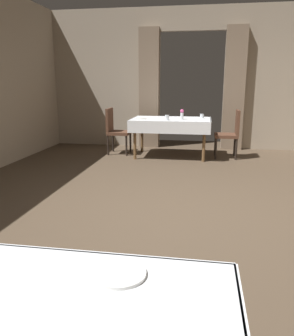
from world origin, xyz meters
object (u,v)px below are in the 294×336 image
at_px(chair_mid_right, 231,132).
at_px(chair_mid_left, 115,129).
at_px(glass_mid_c, 202,116).
at_px(dining_table_mid, 171,123).
at_px(plate_near_b, 120,274).
at_px(glass_mid_b, 167,118).
at_px(flower_vase_mid, 182,114).
at_px(plate_mid_d, 141,118).

relative_size(chair_mid_right, chair_mid_left, 1.00).
xyz_separation_m(chair_mid_right, glass_mid_c, (-0.56, 0.12, 0.28)).
distance_m(dining_table_mid, chair_mid_right, 1.16).
xyz_separation_m(chair_mid_right, plate_near_b, (-0.80, -5.64, 0.24)).
bearing_deg(glass_mid_c, glass_mid_b, -143.76).
distance_m(chair_mid_left, glass_mid_b, 1.20).
distance_m(chair_mid_left, plate_near_b, 5.87).
bearing_deg(chair_mid_left, plate_near_b, -75.12).
bearing_deg(glass_mid_b, chair_mid_left, 161.17).
distance_m(chair_mid_right, flower_vase_mid, 1.01).
relative_size(plate_near_b, plate_mid_d, 0.87).
xyz_separation_m(dining_table_mid, plate_mid_d, (-0.57, -0.13, 0.09)).
bearing_deg(plate_mid_d, glass_mid_b, -17.71).
distance_m(chair_mid_right, glass_mid_c, 0.64).
bearing_deg(glass_mid_c, dining_table_mid, -163.31).
bearing_deg(plate_near_b, dining_table_mid, 93.62).
xyz_separation_m(flower_vase_mid, glass_mid_c, (0.37, 0.33, -0.06)).
height_order(chair_mid_left, plate_mid_d, chair_mid_left).
distance_m(plate_near_b, flower_vase_mid, 5.44).
relative_size(glass_mid_b, glass_mid_c, 1.15).
bearing_deg(chair_mid_right, plate_near_b, -98.07).
bearing_deg(flower_vase_mid, chair_mid_right, 12.23).
bearing_deg(dining_table_mid, chair_mid_left, 175.84).
xyz_separation_m(dining_table_mid, glass_mid_c, (0.59, 0.18, 0.12)).
xyz_separation_m(dining_table_mid, chair_mid_left, (-1.15, 0.08, -0.15)).
relative_size(dining_table_mid, flower_vase_mid, 7.85).
bearing_deg(chair_mid_right, dining_table_mid, -177.35).
bearing_deg(dining_table_mid, glass_mid_c, 16.69).
xyz_separation_m(glass_mid_b, plate_mid_d, (-0.52, 0.17, -0.04)).
height_order(flower_vase_mid, plate_mid_d, flower_vase_mid).
distance_m(chair_mid_right, plate_mid_d, 1.75).
distance_m(plate_near_b, glass_mid_c, 5.77).
height_order(dining_table_mid, flower_vase_mid, flower_vase_mid).
xyz_separation_m(chair_mid_left, plate_mid_d, (0.59, -0.21, 0.24)).
bearing_deg(glass_mid_c, chair_mid_right, -12.43).
xyz_separation_m(plate_near_b, flower_vase_mid, (-0.13, 5.44, 0.10)).
bearing_deg(glass_mid_b, flower_vase_mid, 28.10).
height_order(chair_mid_right, flower_vase_mid, flower_vase_mid).
xyz_separation_m(chair_mid_left, flower_vase_mid, (1.37, -0.23, 0.34)).
xyz_separation_m(dining_table_mid, plate_near_b, (0.35, -5.59, 0.09)).
bearing_deg(flower_vase_mid, glass_mid_b, -151.90).
bearing_deg(chair_mid_left, glass_mid_b, -18.83).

